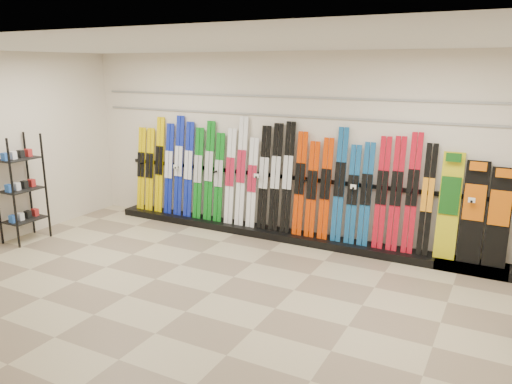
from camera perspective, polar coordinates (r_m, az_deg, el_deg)
The scene contains 9 objects.
floor at distance 6.43m, azimuth -5.10°, elevation -11.41°, with size 8.00×8.00×0.00m, color #86735C.
back_wall at distance 8.11m, azimuth 4.29°, elevation 5.14°, with size 8.00×8.00×0.00m, color beige.
ceiling at distance 5.80m, azimuth -5.77°, elevation 16.37°, with size 8.00×8.00×0.00m, color silver.
ski_rack_base at distance 8.18m, azimuth 4.94°, elevation -5.21°, with size 8.00×0.40×0.12m, color black.
skis at distance 8.25m, azimuth 0.89°, elevation 1.45°, with size 5.37×0.25×1.84m.
snowboards at distance 7.47m, azimuth 23.52°, elevation -2.08°, with size 0.93×0.23×1.50m.
accessory_rack at distance 8.82m, azimuth -25.23°, elevation 0.34°, with size 0.40×0.60×1.73m, color black.
slatwall_rail_0 at distance 8.03m, azimuth 4.30°, elevation 8.65°, with size 7.60×0.02×0.03m, color gray.
slatwall_rail_1 at distance 8.00m, azimuth 4.34°, elevation 10.78°, with size 7.60×0.02×0.03m, color gray.
Camera 1 is at (3.18, -4.85, 2.78)m, focal length 35.00 mm.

